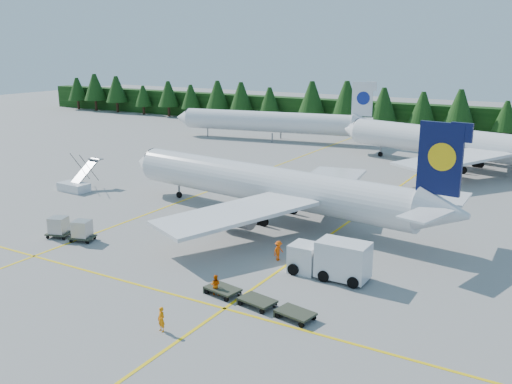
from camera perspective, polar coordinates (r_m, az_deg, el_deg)
The scene contains 15 objects.
ground at distance 48.44m, azimuth -5.16°, elevation -7.25°, with size 320.00×320.00×0.00m, color gray.
taxi_stripe_a at distance 71.68m, azimuth -4.96°, elevation 0.02°, with size 0.25×120.00×0.01m, color yellow.
taxi_stripe_b at distance 62.60m, azimuth 10.15°, elevation -2.32°, with size 0.25×120.00×0.01m, color yellow.
taxi_stripe_cross at distance 44.12m, azimuth -9.76°, elevation -9.67°, with size 80.00×0.25×0.01m, color yellow.
treeline_hedge at distance 122.20m, azimuth 17.96°, elevation 6.85°, with size 220.00×4.00×6.00m, color black.
airliner_navy at distance 60.66m, azimuth 0.40°, elevation 0.80°, with size 40.05×32.78×11.66m.
airliner_red at distance 89.57m, azimuth 19.42°, elevation 4.60°, with size 41.59×33.80×12.32m.
airliner_far_left at distance 110.44m, azimuth 0.57°, elevation 7.11°, with size 39.04×10.06×11.43m.
airstairs at distance 75.32m, azimuth -17.59°, elevation 0.71°, with size 4.11×5.57×3.61m.
service_truck at distance 45.75m, azimuth 7.34°, elevation -6.59°, with size 6.42×2.45×3.10m.
dolly_train at distance 40.86m, azimuth 0.14°, elevation -10.76°, with size 9.15×2.73×0.15m.
uld_pair at distance 56.77m, azimuth -18.08°, elevation -3.42°, with size 5.34×2.60×1.67m.
crew_a at distance 37.97m, azimuth -9.45°, elevation -12.46°, with size 0.61×0.40×1.66m, color orange.
crew_b at distance 42.64m, azimuth -4.09°, elevation -9.23°, with size 0.76×0.59×1.56m, color #EE6005.
crew_c at distance 48.88m, azimuth 2.26°, elevation -5.89°, with size 0.72×0.49×1.74m, color #DA4604.
Camera 1 is at (26.50, -36.35, 17.97)m, focal length 40.00 mm.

